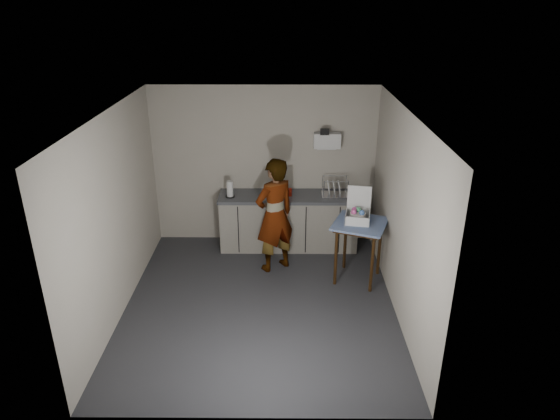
{
  "coord_description": "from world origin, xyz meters",
  "views": [
    {
      "loc": [
        0.31,
        -5.71,
        3.86
      ],
      "look_at": [
        0.27,
        0.45,
        1.19
      ],
      "focal_mm": 32.0,
      "sensor_mm": 36.0,
      "label": 1
    }
  ],
  "objects_px": {
    "dark_bottle": "(277,187)",
    "paper_towel": "(230,189)",
    "side_table": "(360,230)",
    "dish_rack": "(334,192)",
    "soap_bottle": "(277,187)",
    "soda_can": "(290,192)",
    "kitchen_counter": "(289,222)",
    "bakery_box": "(358,214)",
    "standing_man": "(275,215)"
  },
  "relations": [
    {
      "from": "side_table",
      "to": "dark_bottle",
      "type": "distance_m",
      "value": 1.61
    },
    {
      "from": "kitchen_counter",
      "to": "dish_rack",
      "type": "xyz_separation_m",
      "value": [
        0.73,
        -0.01,
        0.55
      ]
    },
    {
      "from": "side_table",
      "to": "soda_can",
      "type": "height_order",
      "value": "soda_can"
    },
    {
      "from": "dark_bottle",
      "to": "dish_rack",
      "type": "relative_size",
      "value": 0.63
    },
    {
      "from": "soap_bottle",
      "to": "paper_towel",
      "type": "height_order",
      "value": "soap_bottle"
    },
    {
      "from": "kitchen_counter",
      "to": "dish_rack",
      "type": "relative_size",
      "value": 5.32
    },
    {
      "from": "side_table",
      "to": "soda_can",
      "type": "bearing_deg",
      "value": 155.04
    },
    {
      "from": "soda_can",
      "to": "dark_bottle",
      "type": "xyz_separation_m",
      "value": [
        -0.2,
        0.04,
        0.07
      ]
    },
    {
      "from": "side_table",
      "to": "standing_man",
      "type": "xyz_separation_m",
      "value": [
        -1.21,
        0.32,
        0.08
      ]
    },
    {
      "from": "dark_bottle",
      "to": "bakery_box",
      "type": "bearing_deg",
      "value": -41.19
    },
    {
      "from": "kitchen_counter",
      "to": "paper_towel",
      "type": "xyz_separation_m",
      "value": [
        -0.93,
        -0.08,
        0.61
      ]
    },
    {
      "from": "soap_bottle",
      "to": "dish_rack",
      "type": "distance_m",
      "value": 0.92
    },
    {
      "from": "dark_bottle",
      "to": "standing_man",
      "type": "bearing_deg",
      "value": -92.28
    },
    {
      "from": "kitchen_counter",
      "to": "paper_towel",
      "type": "relative_size",
      "value": 8.5
    },
    {
      "from": "kitchen_counter",
      "to": "paper_towel",
      "type": "distance_m",
      "value": 1.11
    },
    {
      "from": "kitchen_counter",
      "to": "soap_bottle",
      "type": "relative_size",
      "value": 7.46
    },
    {
      "from": "kitchen_counter",
      "to": "bakery_box",
      "type": "relative_size",
      "value": 4.74
    },
    {
      "from": "side_table",
      "to": "dark_bottle",
      "type": "bearing_deg",
      "value": 159.21
    },
    {
      "from": "paper_towel",
      "to": "bakery_box",
      "type": "bearing_deg",
      "value": -25.58
    },
    {
      "from": "kitchen_counter",
      "to": "side_table",
      "type": "bearing_deg",
      "value": -46.35
    },
    {
      "from": "dark_bottle",
      "to": "bakery_box",
      "type": "distance_m",
      "value": 1.53
    },
    {
      "from": "soda_can",
      "to": "dark_bottle",
      "type": "distance_m",
      "value": 0.22
    },
    {
      "from": "kitchen_counter",
      "to": "dark_bottle",
      "type": "bearing_deg",
      "value": 173.94
    },
    {
      "from": "bakery_box",
      "to": "kitchen_counter",
      "type": "bearing_deg",
      "value": 144.95
    },
    {
      "from": "soap_bottle",
      "to": "dish_rack",
      "type": "xyz_separation_m",
      "value": [
        0.91,
        0.02,
        -0.08
      ]
    },
    {
      "from": "bakery_box",
      "to": "side_table",
      "type": "bearing_deg",
      "value": -50.19
    },
    {
      "from": "soda_can",
      "to": "paper_towel",
      "type": "relative_size",
      "value": 0.46
    },
    {
      "from": "soap_bottle",
      "to": "bakery_box",
      "type": "bearing_deg",
      "value": -39.76
    },
    {
      "from": "standing_man",
      "to": "soap_bottle",
      "type": "xyz_separation_m",
      "value": [
        0.03,
        0.7,
        0.18
      ]
    },
    {
      "from": "standing_man",
      "to": "soda_can",
      "type": "height_order",
      "value": "standing_man"
    },
    {
      "from": "paper_towel",
      "to": "side_table",
      "type": "bearing_deg",
      "value": -26.62
    },
    {
      "from": "standing_man",
      "to": "dark_bottle",
      "type": "distance_m",
      "value": 0.76
    },
    {
      "from": "standing_man",
      "to": "soap_bottle",
      "type": "bearing_deg",
      "value": -127.11
    },
    {
      "from": "soap_bottle",
      "to": "standing_man",
      "type": "bearing_deg",
      "value": -92.34
    },
    {
      "from": "soda_can",
      "to": "dark_bottle",
      "type": "bearing_deg",
      "value": 167.75
    },
    {
      "from": "standing_man",
      "to": "dark_bottle",
      "type": "relative_size",
      "value": 6.59
    },
    {
      "from": "standing_man",
      "to": "soda_can",
      "type": "relative_size",
      "value": 14.51
    },
    {
      "from": "soda_can",
      "to": "kitchen_counter",
      "type": "bearing_deg",
      "value": 125.61
    },
    {
      "from": "side_table",
      "to": "dark_bottle",
      "type": "relative_size",
      "value": 3.42
    },
    {
      "from": "side_table",
      "to": "soda_can",
      "type": "xyz_separation_m",
      "value": [
        -0.98,
        1.02,
        0.18
      ]
    },
    {
      "from": "kitchen_counter",
      "to": "standing_man",
      "type": "relative_size",
      "value": 1.28
    },
    {
      "from": "dark_bottle",
      "to": "paper_towel",
      "type": "distance_m",
      "value": 0.75
    },
    {
      "from": "paper_towel",
      "to": "dish_rack",
      "type": "xyz_separation_m",
      "value": [
        1.66,
        0.07,
        -0.06
      ]
    },
    {
      "from": "kitchen_counter",
      "to": "soap_bottle",
      "type": "bearing_deg",
      "value": -171.25
    },
    {
      "from": "dish_rack",
      "to": "soap_bottle",
      "type": "bearing_deg",
      "value": -178.81
    },
    {
      "from": "soda_can",
      "to": "dish_rack",
      "type": "distance_m",
      "value": 0.71
    },
    {
      "from": "kitchen_counter",
      "to": "paper_towel",
      "type": "height_order",
      "value": "paper_towel"
    },
    {
      "from": "soda_can",
      "to": "paper_towel",
      "type": "distance_m",
      "value": 0.95
    },
    {
      "from": "kitchen_counter",
      "to": "soda_can",
      "type": "bearing_deg",
      "value": -54.39
    },
    {
      "from": "dark_bottle",
      "to": "dish_rack",
      "type": "height_order",
      "value": "dish_rack"
    }
  ]
}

